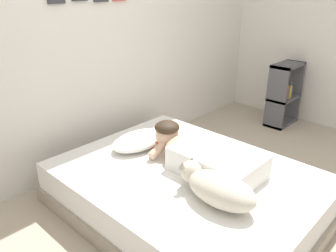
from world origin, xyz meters
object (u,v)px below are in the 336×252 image
Objects in this scene: person_lying at (202,154)px; coffee_cup at (156,143)px; cell_phone at (204,158)px; pillow at (139,140)px; dog at (217,188)px; bookshelf at (284,94)px; bed at (186,191)px.

coffee_cup is (-0.01, 0.48, -0.07)m from person_lying.
cell_phone is at bearing -74.44° from coffee_cup.
pillow is 0.58m from cell_phone.
pillow reaches higher than coffee_cup.
dog is 2.37m from bookshelf.
bookshelf is (1.88, 0.25, 0.04)m from cell_phone.
dog reaches higher than coffee_cup.
pillow is at bearing 98.20° from person_lying.
cell_phone reaches higher than bed.
coffee_cup is at bearing -56.99° from pillow.
pillow is 2.10m from bookshelf.
bookshelf is at bearing 16.01° from dog.
person_lying is at bearing -81.80° from pillow.
person_lying is at bearing 50.29° from dog.
dog reaches higher than bed.
cell_phone is (0.39, 0.40, -0.10)m from dog.
dog is at bearing -101.70° from pillow.
dog is at bearing -163.99° from bookshelf.
coffee_cup is at bearing 71.54° from dog.
person_lying is at bearing -171.10° from bookshelf.
cell_phone is at bearing 30.81° from person_lying.
person_lying is 0.44m from dog.
coffee_cup is (0.08, -0.12, -0.02)m from pillow.
pillow is 0.15m from coffee_cup.
pillow is (0.04, 0.57, 0.23)m from bed.
bed is 0.30m from cell_phone.
bookshelf reaches higher than person_lying.
person_lying reaches higher than coffee_cup.
bed is 0.61m from pillow.
person_lying is 0.16m from cell_phone.
pillow is 0.57× the size of person_lying.
bookshelf is (2.08, -0.29, -0.01)m from pillow.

